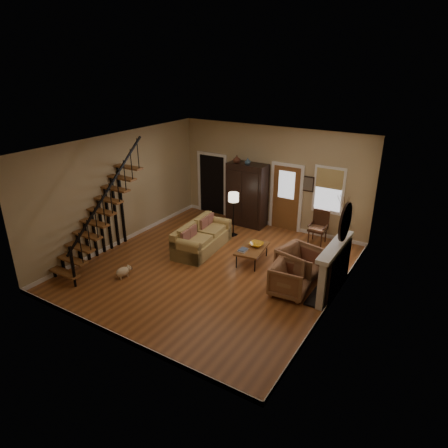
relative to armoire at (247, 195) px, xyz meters
The scene contains 15 objects.
room 1.49m from the armoire, 78.37° to the right, with size 7.00×7.33×3.30m.
staircase 4.94m from the armoire, 115.05° to the right, with size 0.94×2.80×3.20m, color brown, non-canonical shape.
fireplace 4.67m from the armoire, 34.69° to the right, with size 0.33×1.95×2.30m.
armoire is the anchor object (origin of this frame).
vase_a 1.23m from the armoire, 164.05° to the right, with size 0.24×0.24×0.25m, color #4C2619.
vase_b 1.16m from the armoire, 63.43° to the right, with size 0.20×0.20×0.21m, color #334C60.
sofa 2.47m from the armoire, 94.36° to the right, with size 0.91×2.10×0.78m, color #A98D4C, non-canonical shape.
coffee_table 2.84m from the armoire, 58.15° to the right, with size 0.66×1.13×0.43m, color brown, non-canonical shape.
bowl 2.68m from the armoire, 55.49° to the right, with size 0.39×0.39×0.09m, color orange.
books 2.98m from the armoire, 63.25° to the right, with size 0.21×0.28×0.05m, color beige, non-canonical shape.
armchair_left 4.47m from the armoire, 48.01° to the right, with size 0.83×0.86×0.78m, color brown.
armchair_right 3.85m from the armoire, 40.93° to the right, with size 0.92×0.94×0.86m, color brown.
floor_lamp 1.09m from the armoire, 85.26° to the right, with size 0.32×0.32×1.41m, color black, non-canonical shape.
side_chair 2.61m from the armoire, ahead, with size 0.54×0.54×1.02m, color #3A1F12, non-canonical shape.
dog 5.00m from the armoire, 101.53° to the right, with size 0.24×0.40×0.29m, color beige, non-canonical shape.
Camera 1 is at (5.23, -7.92, 5.22)m, focal length 32.00 mm.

